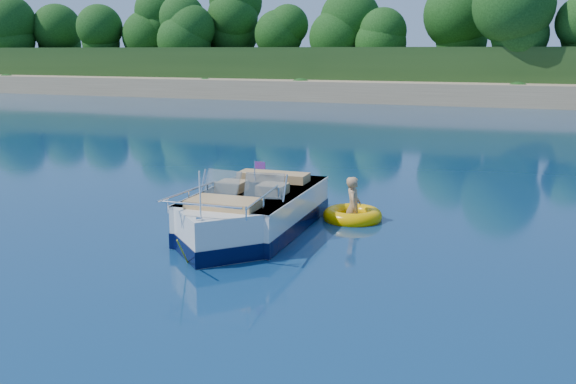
# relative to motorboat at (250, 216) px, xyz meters

# --- Properties ---
(ground) EXTENTS (160.00, 160.00, 0.00)m
(ground) POSITION_rel_motorboat_xyz_m (2.15, -0.72, -0.38)
(ground) COLOR #0A2448
(ground) RESTS_ON ground
(shoreline) EXTENTS (170.00, 59.00, 6.00)m
(shoreline) POSITION_rel_motorboat_xyz_m (2.15, 63.05, 0.60)
(shoreline) COLOR #8F7653
(shoreline) RESTS_ON ground
(treeline) EXTENTS (150.00, 7.12, 8.19)m
(treeline) POSITION_rel_motorboat_xyz_m (2.19, 40.30, 5.17)
(treeline) COLOR black
(treeline) RESTS_ON ground
(motorboat) EXTENTS (2.18, 5.83, 1.94)m
(motorboat) POSITION_rel_motorboat_xyz_m (0.00, 0.00, 0.00)
(motorboat) COLOR white
(motorboat) RESTS_ON ground
(tow_tube) EXTENTS (1.72, 1.72, 0.36)m
(tow_tube) POSITION_rel_motorboat_xyz_m (1.73, 1.81, -0.28)
(tow_tube) COLOR #FFB300
(tow_tube) RESTS_ON ground
(boy) EXTENTS (0.55, 0.84, 1.51)m
(boy) POSITION_rel_motorboat_xyz_m (1.75, 1.76, -0.38)
(boy) COLOR tan
(boy) RESTS_ON ground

